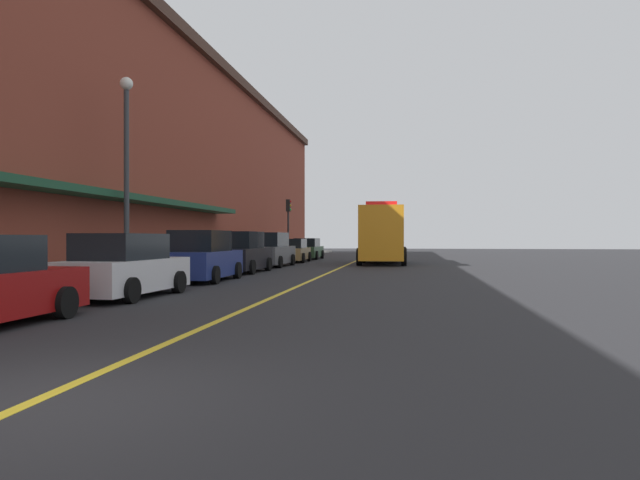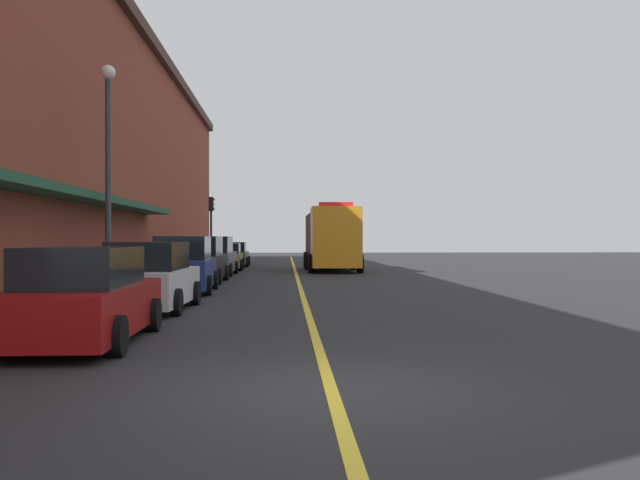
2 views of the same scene
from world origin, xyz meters
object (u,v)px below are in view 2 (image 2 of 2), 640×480
Objects in this scene: parked_car_1 at (150,278)px; utility_truck at (331,239)px; parked_car_0 at (85,298)px; parked_car_6 at (233,255)px; parking_meter_1 at (199,252)px; parked_car_5 at (226,257)px; parked_car_3 at (201,261)px; parked_car_2 at (184,266)px; street_lamp_left at (108,153)px; parked_car_4 at (213,257)px; traffic_light_near at (211,217)px.

utility_truck is at bearing -13.43° from parked_car_1.
parked_car_0 is 1.05× the size of parked_car_6.
parking_meter_1 is at bearing 5.66° from parked_car_1.
utility_truck reaches higher than parked_car_6.
parked_car_5 is at bearing 30.22° from parking_meter_1.
parked_car_3 reaches higher than parked_car_1.
parked_car_2 reaches higher than parked_car_0.
parked_car_6 is 0.66× the size of street_lamp_left.
parked_car_3 is 16.88m from parked_car_6.
parking_meter_1 is 0.19× the size of street_lamp_left.
parked_car_4 is at bearing -52.68° from utility_truck.
parking_meter_1 is at bearing 166.77° from parked_car_6.
parked_car_1 is 28.15m from parked_car_6.
parked_car_5 is 0.99× the size of traffic_light_near.
traffic_light_near is (-7.31, 6.33, 1.41)m from utility_truck.
street_lamp_left is at bearing -25.27° from utility_truck.
parked_car_4 reaches higher than parked_car_0.
parked_car_1 is at bearing -178.44° from parked_car_4.
parked_car_6 is 6.40m from parking_meter_1.
street_lamp_left reaches higher than parked_car_4.
parked_car_5 is 3.20× the size of parking_meter_1.
parked_car_2 is at bearing 178.99° from parked_car_5.
traffic_light_near is at bearing 89.41° from parking_meter_1.
street_lamp_left is (-2.04, 4.10, 3.60)m from parked_car_1.
parked_car_5 is at bearing -0.20° from parked_car_0.
parked_car_6 is at bearing -138.68° from utility_truck.
utility_truck is (5.92, -1.15, 1.02)m from parked_car_5.
parked_car_3 is 1.04× the size of traffic_light_near.
parking_meter_1 is (-1.31, 5.06, 0.18)m from parked_car_4.
parked_car_4 is 1.14× the size of traffic_light_near.
utility_truck is at bearing -137.91° from parked_car_6.
parked_car_3 is 0.65× the size of street_lamp_left.
parked_car_5 is at bearing -0.13° from parked_car_4.
street_lamp_left is at bearing 172.77° from parked_car_5.
parked_car_5 is at bearing -101.77° from utility_truck.
parked_car_3 is at bearing 178.58° from parked_car_5.
parked_car_5 reaches higher than parking_meter_1.
utility_truck is at bearing -28.89° from parked_car_3.
parked_car_3 is 0.98× the size of parked_car_6.
parked_car_3 reaches higher than parked_car_6.
parked_car_0 is at bearing -178.64° from parked_car_3.
street_lamp_left reaches higher than parked_car_6.
parked_car_6 is at bearing 0.40° from parked_car_4.
utility_truck is at bearing 65.55° from street_lamp_left.
parked_car_4 is at bearing 177.76° from parked_car_5.
parked_car_0 is 11.52m from parked_car_2.
parked_car_1 is 5.82m from street_lamp_left.
parked_car_5 is (0.13, 5.90, -0.15)m from parked_car_4.
parked_car_6 is at bearing -0.20° from parked_car_0.
parked_car_4 is at bearing 179.22° from parked_car_6.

